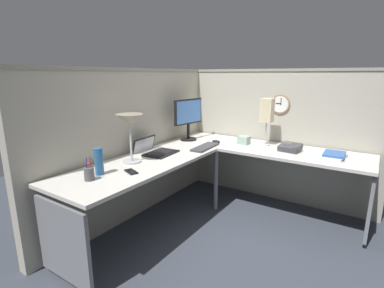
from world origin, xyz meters
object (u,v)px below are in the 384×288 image
(desk_lamp_paper, at_px, (267,112))
(keyboard, at_px, (205,147))
(pen_cup, at_px, (89,174))
(thermos_flask, at_px, (99,161))
(wall_clock, at_px, (280,104))
(tissue_box, at_px, (244,140))
(laptop, at_px, (153,150))
(cell_phone, at_px, (131,172))
(computer_mouse, at_px, (216,141))
(office_phone, at_px, (291,148))
(monitor, at_px, (188,116))
(desk_lamp_dome, at_px, (130,123))
(book_stack, at_px, (333,155))

(desk_lamp_paper, bearing_deg, keyboard, 133.45)
(desk_lamp_paper, bearing_deg, pen_cup, 157.80)
(thermos_flask, bearing_deg, pen_cup, -163.32)
(desk_lamp_paper, xyz_separation_m, wall_clock, (0.25, -0.07, 0.06))
(tissue_box, height_order, wall_clock, wall_clock)
(laptop, bearing_deg, cell_phone, -156.33)
(laptop, distance_m, computer_mouse, 0.81)
(office_phone, bearing_deg, monitor, 96.79)
(laptop, bearing_deg, computer_mouse, -24.46)
(desk_lamp_dome, bearing_deg, office_phone, -42.93)
(tissue_box, distance_m, wall_clock, 0.60)
(thermos_flask, bearing_deg, monitor, 4.29)
(cell_phone, xyz_separation_m, tissue_box, (1.44, -0.38, 0.04))
(monitor, xyz_separation_m, wall_clock, (0.50, -0.95, 0.16))
(tissue_box, bearing_deg, cell_phone, 165.35)
(desk_lamp_dome, bearing_deg, cell_phone, -136.31)
(monitor, relative_size, wall_clock, 2.27)
(computer_mouse, bearing_deg, pen_cup, 172.30)
(desk_lamp_paper, distance_m, wall_clock, 0.27)
(cell_phone, relative_size, thermos_flask, 0.65)
(desk_lamp_dome, relative_size, book_stack, 1.47)
(cell_phone, height_order, desk_lamp_paper, desk_lamp_paper)
(office_phone, height_order, book_stack, office_phone)
(pen_cup, bearing_deg, tissue_box, -16.27)
(monitor, bearing_deg, desk_lamp_paper, -74.36)
(thermos_flask, height_order, wall_clock, wall_clock)
(cell_phone, bearing_deg, office_phone, -11.31)
(pen_cup, xyz_separation_m, book_stack, (1.70, -1.46, -0.03))
(keyboard, bearing_deg, tissue_box, -37.32)
(cell_phone, bearing_deg, keyboard, 16.44)
(computer_mouse, relative_size, tissue_box, 0.87)
(laptop, height_order, tissue_box, laptop)
(thermos_flask, xyz_separation_m, desk_lamp_paper, (1.68, -0.78, 0.27))
(desk_lamp_dome, height_order, tissue_box, desk_lamp_dome)
(computer_mouse, height_order, desk_lamp_dome, desk_lamp_dome)
(laptop, height_order, desk_lamp_dome, desk_lamp_dome)
(computer_mouse, bearing_deg, book_stack, -85.71)
(computer_mouse, distance_m, desk_lamp_paper, 0.67)
(desk_lamp_dome, bearing_deg, computer_mouse, -14.20)
(laptop, relative_size, wall_clock, 1.82)
(pen_cup, bearing_deg, office_phone, -31.69)
(monitor, height_order, pen_cup, monitor)
(computer_mouse, xyz_separation_m, wall_clock, (0.46, -0.59, 0.43))
(desk_lamp_dome, distance_m, office_phone, 1.67)
(pen_cup, distance_m, desk_lamp_paper, 1.98)
(desk_lamp_paper, distance_m, tissue_box, 0.42)
(computer_mouse, xyz_separation_m, office_phone, (0.10, -0.84, 0.02))
(computer_mouse, distance_m, cell_phone, 1.31)
(desk_lamp_dome, height_order, cell_phone, desk_lamp_dome)
(monitor, height_order, desk_lamp_paper, desk_lamp_paper)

